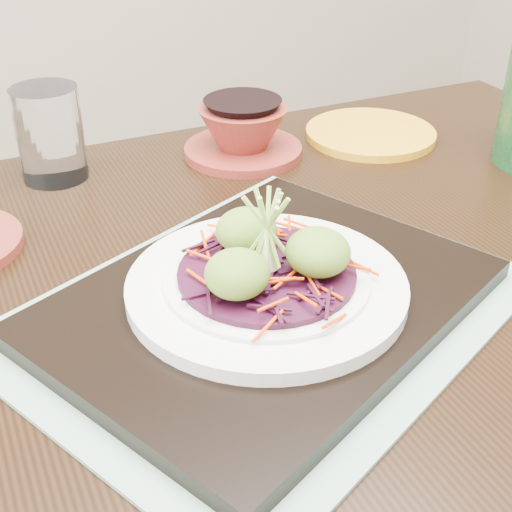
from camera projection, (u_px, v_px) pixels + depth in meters
name	position (u px, v px, depth m)	size (l,w,h in m)	color
dining_table	(265.00, 354.00, 0.71)	(1.16, 0.79, 0.71)	black
placemat	(266.00, 310.00, 0.61)	(0.42, 0.33, 0.00)	gray
serving_tray	(267.00, 301.00, 0.61)	(0.37, 0.27, 0.02)	black
white_plate	(267.00, 285.00, 0.60)	(0.24, 0.24, 0.02)	silver
cabbage_bed	(267.00, 273.00, 0.59)	(0.15, 0.15, 0.01)	#330A1F
carrot_julienne	(267.00, 266.00, 0.59)	(0.18, 0.18, 0.01)	red
guacamole_scoops	(267.00, 252.00, 0.58)	(0.13, 0.12, 0.04)	#587A24
scallion_garnish	(267.00, 232.00, 0.57)	(0.05, 0.05, 0.08)	#9AC850
water_glass	(50.00, 134.00, 0.82)	(0.08, 0.08, 0.11)	white
terracotta_bowl_set	(243.00, 134.00, 0.89)	(0.19, 0.19, 0.06)	maroon
yellow_plate	(370.00, 134.00, 0.95)	(0.17, 0.17, 0.01)	orange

